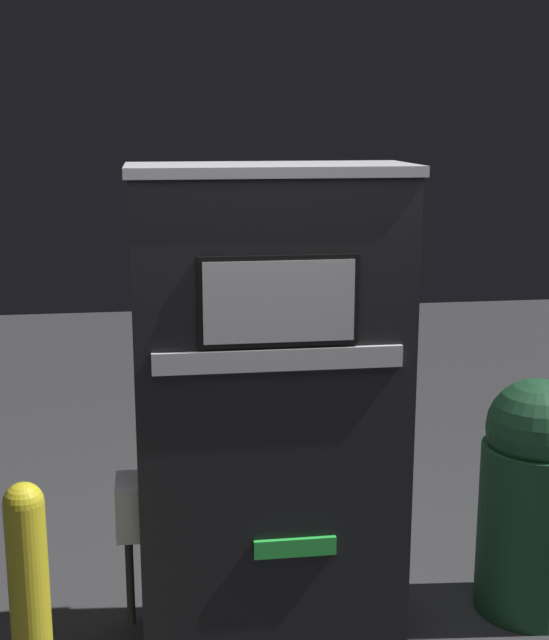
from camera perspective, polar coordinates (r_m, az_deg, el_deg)
gas_pump at (r=3.59m, az=-0.29°, el=-6.08°), size 1.17×0.49×1.99m
safety_bollard at (r=3.44m, az=-15.40°, el=-16.73°), size 0.14×0.14×0.92m
trash_bin at (r=4.14m, az=16.19°, el=-10.71°), size 0.46×0.46×1.07m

